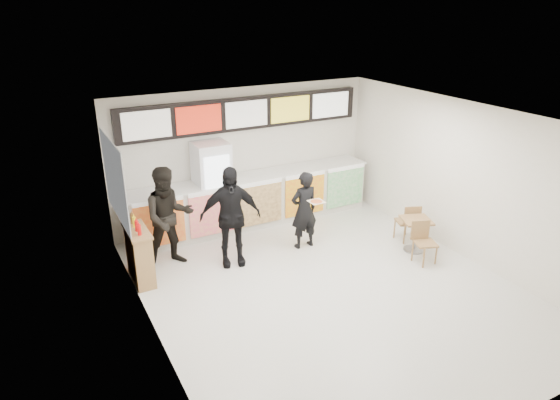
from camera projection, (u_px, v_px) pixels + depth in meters
floor at (329, 289)px, 8.73m from camera, size 7.00×7.00×0.00m
ceiling at (336, 120)px, 7.61m from camera, size 7.00×7.00×0.00m
wall_back at (245, 155)px, 11.04m from camera, size 6.00×0.00×6.00m
wall_left at (150, 250)px, 6.87m from camera, size 0.00×7.00×7.00m
wall_right at (465, 181)px, 9.47m from camera, size 0.00×7.00×7.00m
service_counter at (254, 200)px, 11.05m from camera, size 5.56×0.77×1.14m
menu_board at (245, 113)px, 10.61m from camera, size 5.50×0.14×0.70m
drinks_fridge at (213, 189)px, 10.50m from camera, size 0.70×0.67×2.00m
mirror_panel at (114, 180)px, 8.79m from camera, size 0.01×2.00×1.50m
customer_main at (304, 210)px, 9.94m from camera, size 0.59×0.39×1.61m
customer_left at (169, 217)px, 9.20m from camera, size 0.97×0.78×1.94m
customer_mid at (230, 217)px, 9.23m from camera, size 1.22×0.73×1.94m
pizza_slice at (316, 201)px, 9.44m from camera, size 0.36×0.36×0.02m
cafe_table at (416, 229)px, 9.89m from camera, size 0.84×1.43×0.81m
condiment_ledge at (140, 255)px, 8.81m from camera, size 0.36×0.89×1.19m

